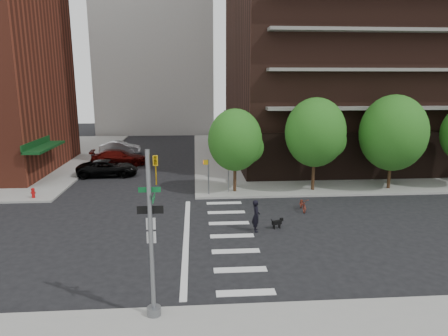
% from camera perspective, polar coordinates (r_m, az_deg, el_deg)
% --- Properties ---
extents(ground, '(120.00, 120.00, 0.00)m').
position_cam_1_polar(ground, '(22.11, -6.73, -9.84)').
color(ground, black).
rests_on(ground, ground).
extents(sidewalk_ne, '(39.00, 33.00, 0.15)m').
position_cam_1_polar(sidewalk_ne, '(48.76, 19.38, 1.97)').
color(sidewalk_ne, gray).
rests_on(sidewalk_ne, ground).
extents(crosswalk, '(3.85, 13.00, 0.01)m').
position_cam_1_polar(crosswalk, '(22.11, -0.92, -9.74)').
color(crosswalk, silver).
rests_on(crosswalk, ground).
extents(tree_a, '(4.00, 4.00, 5.90)m').
position_cam_1_polar(tree_a, '(29.41, 1.59, 4.02)').
color(tree_a, '#301E11').
rests_on(tree_a, sidewalk_ne).
extents(tree_b, '(4.50, 4.50, 6.65)m').
position_cam_1_polar(tree_b, '(30.53, 12.91, 4.97)').
color(tree_b, '#301E11').
rests_on(tree_b, sidewalk_ne).
extents(tree_c, '(5.00, 5.00, 6.80)m').
position_cam_1_polar(tree_c, '(32.81, 23.01, 4.62)').
color(tree_c, '#301E11').
rests_on(tree_c, sidewalk_ne).
extents(traffic_signal, '(0.90, 0.75, 6.00)m').
position_cam_1_polar(traffic_signal, '(14.21, -10.20, -11.22)').
color(traffic_signal, slate).
rests_on(traffic_signal, sidewalk_s).
extents(pedestrian_signal, '(2.18, 0.67, 2.60)m').
position_cam_1_polar(pedestrian_signal, '(29.13, -1.62, -0.45)').
color(pedestrian_signal, slate).
rests_on(pedestrian_signal, sidewalk_ne).
extents(fire_hydrant, '(0.24, 0.24, 0.73)m').
position_cam_1_polar(fire_hydrant, '(31.50, -25.61, -3.15)').
color(fire_hydrant, '#A50C0C').
rests_on(fire_hydrant, sidewalk_nw).
extents(parked_car_black, '(2.68, 5.35, 1.46)m').
position_cam_1_polar(parked_car_black, '(36.80, -16.27, -0.01)').
color(parked_car_black, black).
rests_on(parked_car_black, ground).
extents(parked_car_maroon, '(2.73, 5.67, 1.59)m').
position_cam_1_polar(parked_car_maroon, '(41.26, -14.77, 1.48)').
color(parked_car_maroon, '#3F0705').
rests_on(parked_car_maroon, ground).
extents(parked_car_silver, '(1.73, 4.61, 1.50)m').
position_cam_1_polar(parked_car_silver, '(47.46, -14.61, 2.83)').
color(parked_car_silver, silver).
rests_on(parked_car_silver, ground).
extents(scooter, '(0.67, 1.66, 0.85)m').
position_cam_1_polar(scooter, '(26.68, 11.21, -5.08)').
color(scooter, maroon).
rests_on(scooter, ground).
extents(dog_walker, '(0.67, 0.45, 1.83)m').
position_cam_1_polar(dog_walker, '(22.59, 4.60, -6.82)').
color(dog_walker, black).
rests_on(dog_walker, ground).
extents(dog, '(0.70, 0.39, 0.58)m').
position_cam_1_polar(dog, '(23.32, 7.63, -7.70)').
color(dog, black).
rests_on(dog, ground).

